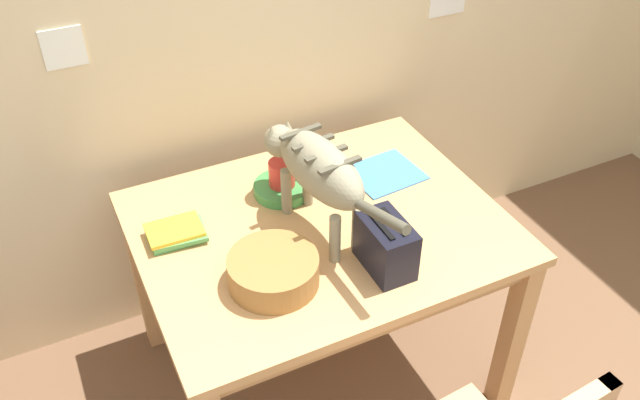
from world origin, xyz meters
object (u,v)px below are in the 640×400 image
at_px(dining_table, 320,244).
at_px(toaster, 386,246).
at_px(saucer_bowl, 282,188).
at_px(wicker_basket, 273,270).
at_px(book_stack, 176,233).
at_px(cat, 317,168).
at_px(magazine, 385,173).
at_px(coffee_mug, 283,173).

relative_size(dining_table, toaster, 6.04).
bearing_deg(saucer_bowl, wicker_basket, -116.52).
bearing_deg(saucer_bowl, book_stack, -169.53).
bearing_deg(cat, book_stack, 153.75).
relative_size(dining_table, cat, 1.69).
bearing_deg(magazine, saucer_bowl, 165.95).
relative_size(cat, magazine, 2.86).
xyz_separation_m(saucer_bowl, wicker_basket, (-0.20, -0.40, 0.03)).
bearing_deg(magazine, cat, -160.58).
distance_m(cat, wicker_basket, 0.35).
height_order(magazine, wicker_basket, wicker_basket).
bearing_deg(saucer_bowl, dining_table, -77.95).
bearing_deg(book_stack, wicker_basket, -57.66).
relative_size(saucer_bowl, book_stack, 1.06).
bearing_deg(toaster, coffee_mug, 105.25).
bearing_deg(wicker_basket, toaster, -14.02).
bearing_deg(coffee_mug, dining_table, -78.84).
xyz_separation_m(cat, wicker_basket, (-0.23, -0.18, -0.19)).
height_order(cat, coffee_mug, cat).
bearing_deg(magazine, toaster, -125.38).
bearing_deg(saucer_bowl, magazine, -8.94).
height_order(cat, book_stack, cat).
bearing_deg(saucer_bowl, cat, -82.32).
distance_m(dining_table, wicker_basket, 0.34).
bearing_deg(book_stack, toaster, -37.09).
distance_m(coffee_mug, toaster, 0.50).
height_order(dining_table, wicker_basket, wicker_basket).
height_order(magazine, book_stack, book_stack).
relative_size(cat, saucer_bowl, 3.51).
bearing_deg(magazine, dining_table, -160.88).
bearing_deg(coffee_mug, wicker_basket, -116.91).
relative_size(dining_table, saucer_bowl, 5.92).
relative_size(dining_table, magazine, 4.82).
distance_m(cat, saucer_bowl, 0.31).
height_order(magazine, toaster, toaster).
bearing_deg(book_stack, cat, -18.57).
distance_m(dining_table, coffee_mug, 0.28).
distance_m(wicker_basket, toaster, 0.35).
bearing_deg(cat, wicker_basket, -149.72).
height_order(book_stack, wicker_basket, wicker_basket).
bearing_deg(magazine, coffee_mug, 165.87).
distance_m(saucer_bowl, coffee_mug, 0.07).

